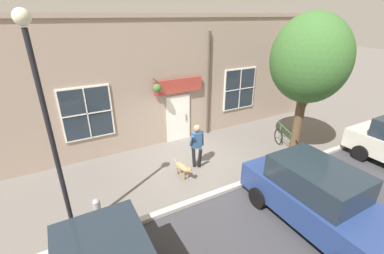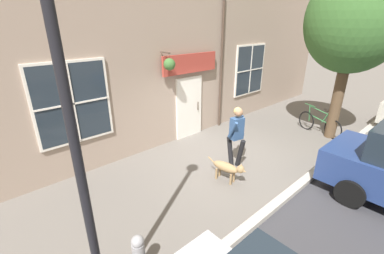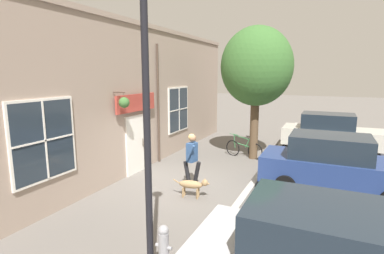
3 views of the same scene
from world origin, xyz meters
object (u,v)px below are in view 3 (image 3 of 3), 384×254
(parked_car_mid_block, at_px, (334,164))
(street_lamp, at_px, (146,77))
(parked_car_far_end, at_px, (331,132))
(pedestrian_walking, at_px, (192,155))
(leaning_bicycle, at_px, (244,149))
(street_tree_by_curb, at_px, (258,70))
(fire_hydrant, at_px, (164,244))
(dog_on_leash, at_px, (193,185))

(parked_car_mid_block, distance_m, street_lamp, 6.95)
(parked_car_mid_block, distance_m, parked_car_far_end, 5.38)
(pedestrian_walking, xyz_separation_m, leaning_bicycle, (0.57, 4.05, -0.66))
(pedestrian_walking, distance_m, street_tree_by_curb, 5.00)
(street_tree_by_curb, height_order, parked_car_mid_block, street_tree_by_curb)
(parked_car_far_end, bearing_deg, pedestrian_walking, -120.08)
(fire_hydrant, bearing_deg, street_lamp, -78.67)
(pedestrian_walking, height_order, parked_car_mid_block, parked_car_mid_block)
(street_tree_by_curb, bearing_deg, parked_car_far_end, 42.78)
(dog_on_leash, xyz_separation_m, parked_car_mid_block, (3.67, 2.15, 0.49))
(street_lamp, bearing_deg, pedestrian_walking, 106.17)
(leaning_bicycle, distance_m, fire_hydrant, 7.85)
(leaning_bicycle, bearing_deg, parked_car_mid_block, -37.45)
(street_lamp, distance_m, fire_hydrant, 3.16)
(parked_car_far_end, bearing_deg, street_tree_by_curb, -137.22)
(pedestrian_walking, distance_m, parked_car_mid_block, 4.28)
(street_tree_by_curb, relative_size, fire_hydrant, 7.07)
(parked_car_mid_block, xyz_separation_m, fire_hydrant, (-2.89, -5.17, -0.48))
(fire_hydrant, bearing_deg, leaning_bicycle, 94.26)
(leaning_bicycle, relative_size, street_lamp, 0.31)
(street_lamp, bearing_deg, fire_hydrant, 101.33)
(street_tree_by_curb, bearing_deg, parked_car_mid_block, -41.96)
(pedestrian_walking, bearing_deg, dog_on_leash, -63.74)
(parked_car_mid_block, relative_size, parked_car_far_end, 1.00)
(dog_on_leash, bearing_deg, pedestrian_walking, 116.26)
(pedestrian_walking, xyz_separation_m, street_lamp, (1.28, -4.43, 2.45))
(pedestrian_walking, xyz_separation_m, fire_hydrant, (1.15, -3.77, -0.64))
(dog_on_leash, relative_size, fire_hydrant, 1.45)
(dog_on_leash, distance_m, parked_car_mid_block, 4.28)
(pedestrian_walking, relative_size, street_lamp, 0.32)
(parked_car_mid_block, relative_size, street_lamp, 0.79)
(street_tree_by_curb, height_order, parked_car_far_end, street_tree_by_curb)
(street_lamp, bearing_deg, dog_on_leash, 103.94)
(leaning_bicycle, distance_m, parked_car_mid_block, 4.40)
(parked_car_mid_block, height_order, street_lamp, street_lamp)
(street_tree_by_curb, distance_m, leaning_bicycle, 3.36)
(parked_car_mid_block, bearing_deg, street_lamp, -115.33)
(leaning_bicycle, bearing_deg, fire_hydrant, -85.74)
(pedestrian_walking, bearing_deg, fire_hydrant, -73.01)
(dog_on_leash, relative_size, parked_car_far_end, 0.26)
(pedestrian_walking, relative_size, street_tree_by_curb, 0.32)
(leaning_bicycle, bearing_deg, street_tree_by_curb, 5.73)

